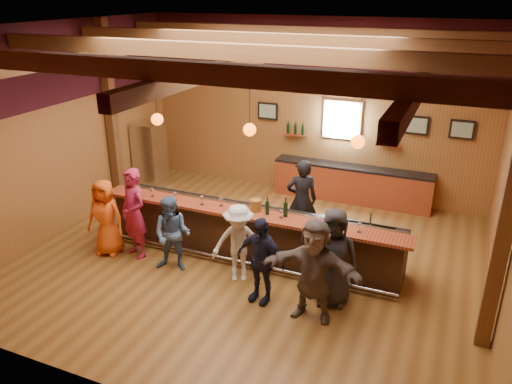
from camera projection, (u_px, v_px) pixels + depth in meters
The scene contains 27 objects.
room at pixel (251, 101), 9.00m from camera, with size 9.04×9.00×4.52m.
bar_counter at pixel (254, 233), 10.09m from camera, with size 6.30×1.07×1.11m.
back_bar_cabinet at pixel (351, 184), 12.73m from camera, with size 4.00×0.52×0.95m.
window at pixel (342, 120), 12.47m from camera, with size 0.95×0.09×0.95m.
framed_pictures at pixel (377, 121), 12.13m from camera, with size 5.35×0.05×0.45m.
wine_shelves at pixel (340, 137), 12.57m from camera, with size 3.00×0.18×0.30m.
pendant_lights at pixel (250, 129), 9.14m from camera, with size 4.24×0.24×1.37m.
stainless_fridge at pixel (150, 155), 13.52m from camera, with size 0.70×0.70×1.80m, color silver.
customer_orange at pixel (106, 217), 10.10m from camera, with size 0.78×0.51×1.61m, color #E65715.
customer_redvest at pixel (134, 214), 9.95m from camera, with size 0.68×0.45×1.88m, color #A11D42.
customer_denim at pixel (172, 234), 9.51m from camera, with size 0.74×0.57×1.52m, color #47638E.
customer_white at pixel (239, 243), 9.16m from camera, with size 0.99×0.57×1.53m, color silver.
customer_navy at pixel (260, 260), 8.52m from camera, with size 0.94×0.39×1.60m, color #1A1C34.
customer_brown at pixel (314, 270), 8.04m from camera, with size 1.66×0.53×1.78m, color #5A4F48.
customer_dark at pixel (333, 257), 8.43m from camera, with size 0.86×0.56×1.77m, color black.
bartender at pixel (302, 200), 10.67m from camera, with size 0.66×0.43×1.81m, color black.
ice_bucket at pixel (256, 205), 9.62m from camera, with size 0.21×0.21×0.23m, color brown.
bottle_a at pixel (267, 208), 9.46m from camera, with size 0.08×0.08×0.35m.
bottle_b at pixel (285, 209), 9.37m from camera, with size 0.08×0.08×0.37m.
glass_a at pixel (139, 188), 10.43m from camera, with size 0.08×0.08×0.17m.
glass_b at pixel (152, 190), 10.27m from camera, with size 0.09×0.09×0.19m.
glass_c at pixel (175, 194), 10.08m from camera, with size 0.08×0.08×0.19m.
glass_d at pixel (202, 198), 9.88m from camera, with size 0.09×0.09×0.20m.
glass_e at pixel (221, 200), 9.83m from camera, with size 0.08×0.08×0.18m.
glass_f at pixel (281, 212), 9.32m from camera, with size 0.07×0.07×0.17m.
glass_g at pixel (325, 220), 8.99m from camera, with size 0.08×0.08×0.18m.
glass_h at pixel (360, 225), 8.77m from camera, with size 0.08×0.08×0.19m.
Camera 1 is at (3.57, -8.15, 5.11)m, focal length 35.00 mm.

